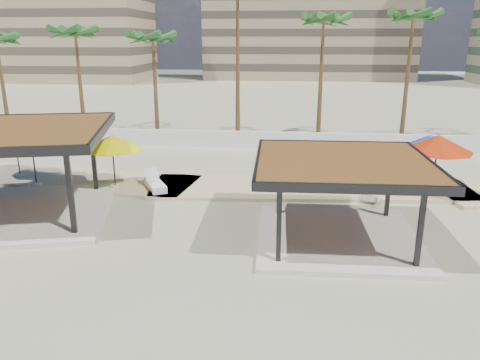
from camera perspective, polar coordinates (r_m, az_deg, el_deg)
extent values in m
plane|color=tan|center=(17.49, 2.81, -8.05)|extent=(200.00, 200.00, 0.00)
cube|color=#C6B284|center=(27.61, -21.92, 0.28)|extent=(16.40, 6.19, 0.24)
cube|color=#C6B284|center=(24.02, 8.54, -1.03)|extent=(16.24, 5.11, 0.24)
cube|color=silver|center=(32.57, 4.44, 4.83)|extent=(56.00, 0.30, 1.20)
cube|color=#847259|center=(94.13, 8.45, 20.75)|extent=(38.00, 16.00, 28.00)
cube|color=beige|center=(18.34, 11.84, -6.88)|extent=(6.16, 6.16, 0.18)
cube|color=black|center=(15.52, 4.78, -5.21)|extent=(0.17, 0.17, 2.73)
cube|color=black|center=(19.81, 4.77, -0.26)|extent=(0.17, 0.17, 2.73)
cube|color=black|center=(16.21, 21.16, -5.36)|extent=(0.17, 0.17, 2.73)
cube|color=black|center=(20.36, 17.69, -0.55)|extent=(0.17, 0.17, 2.73)
cube|color=brown|center=(17.38, 12.42, 2.07)|extent=(6.35, 6.35, 0.26)
cube|color=black|center=(14.44, 14.00, -1.07)|extent=(6.29, 0.27, 0.31)
cube|color=black|center=(20.37, 11.30, 4.29)|extent=(6.29, 0.27, 0.31)
cube|color=black|center=(17.23, 2.16, 2.32)|extent=(0.27, 6.29, 0.31)
cube|color=black|center=(18.08, 22.19, 1.76)|extent=(0.27, 6.29, 0.31)
cube|color=beige|center=(22.42, -25.07, -3.68)|extent=(8.80, 8.80, 0.22)
cube|color=black|center=(18.64, -19.99, -1.33)|extent=(0.24, 0.24, 3.30)
cube|color=black|center=(23.85, -17.44, 2.76)|extent=(0.24, 0.24, 3.30)
cube|color=brown|center=(21.53, -26.24, 5.26)|extent=(9.07, 9.07, 0.31)
cube|color=black|center=(25.06, -23.71, 6.99)|extent=(7.40, 1.96, 0.37)
cube|color=black|center=(20.67, -16.31, 5.90)|extent=(1.96, 7.40, 0.37)
cylinder|color=beige|center=(28.28, -25.23, 0.62)|extent=(0.47, 0.47, 0.11)
cylinder|color=#262628|center=(28.02, -25.51, 2.75)|extent=(0.07, 0.07, 2.28)
cone|color=#0046D5|center=(27.83, -25.76, 4.70)|extent=(3.63, 3.63, 0.66)
cylinder|color=beige|center=(24.35, -14.94, -0.73)|extent=(0.52, 0.52, 0.12)
cylinder|color=#262628|center=(24.03, -15.15, 1.97)|extent=(0.07, 0.07, 2.49)
cone|color=#FFF704|center=(23.78, -15.34, 4.46)|extent=(3.40, 3.40, 0.73)
cylinder|color=beige|center=(24.29, 22.34, -1.48)|extent=(0.56, 0.56, 0.14)
cylinder|color=#262628|center=(23.94, 22.68, 1.44)|extent=(0.08, 0.08, 2.71)
cone|color=#A92408|center=(23.68, 22.99, 4.15)|extent=(3.47, 3.47, 0.79)
cylinder|color=beige|center=(25.99, 21.63, -0.26)|extent=(0.50, 0.50, 0.12)
cylinder|color=#262628|center=(25.71, 21.90, 2.15)|extent=(0.07, 0.07, 2.38)
cone|color=#0046D5|center=(25.49, 22.15, 4.37)|extent=(3.73, 3.73, 0.69)
cylinder|color=beige|center=(26.11, -23.55, -0.40)|extent=(0.54, 0.54, 0.13)
cylinder|color=#262628|center=(25.80, -23.86, 2.20)|extent=(0.08, 0.08, 2.58)
cone|color=#0046D5|center=(25.57, -24.16, 4.60)|extent=(3.64, 3.64, 0.75)
cube|color=white|center=(23.68, -10.29, -0.72)|extent=(1.60, 2.08, 0.28)
cube|color=white|center=(23.63, -10.31, -0.33)|extent=(1.60, 2.08, 0.06)
cube|color=white|center=(24.29, -10.78, 0.71)|extent=(0.91, 0.93, 0.51)
cube|color=white|center=(23.16, 16.20, -1.55)|extent=(1.37, 2.02, 0.27)
cube|color=white|center=(23.11, 16.23, -1.17)|extent=(1.37, 2.02, 0.06)
cube|color=white|center=(23.74, 16.70, -0.15)|extent=(0.84, 0.86, 0.49)
cone|color=brown|center=(40.67, -26.92, 10.01)|extent=(0.36, 0.36, 7.53)
cone|color=brown|center=(38.14, -18.89, 10.92)|extent=(0.36, 0.36, 7.99)
ellipsoid|color=#20531D|center=(37.99, -19.45, 16.53)|extent=(3.00, 3.00, 1.80)
cone|color=brown|center=(35.51, -10.28, 10.85)|extent=(0.36, 0.36, 7.61)
ellipsoid|color=#20531D|center=(35.33, -10.59, 16.59)|extent=(3.00, 3.00, 1.80)
cone|color=brown|center=(35.00, -0.29, 13.80)|extent=(0.36, 0.36, 10.98)
cone|color=brown|center=(34.44, 9.81, 11.68)|extent=(0.36, 0.36, 8.79)
ellipsoid|color=#20531D|center=(34.34, 10.17, 18.58)|extent=(3.00, 3.00, 1.80)
cone|color=brown|center=(35.52, 19.68, 11.30)|extent=(0.36, 0.36, 9.02)
ellipsoid|color=#20531D|center=(35.44, 20.39, 18.15)|extent=(3.00, 3.00, 1.80)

